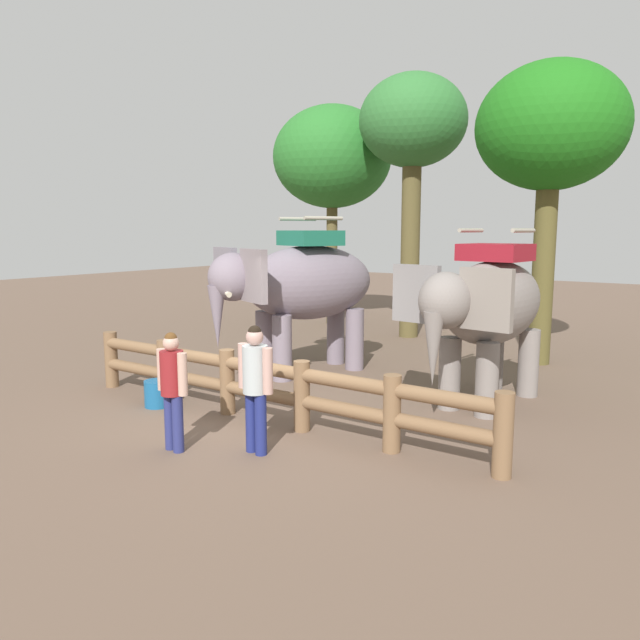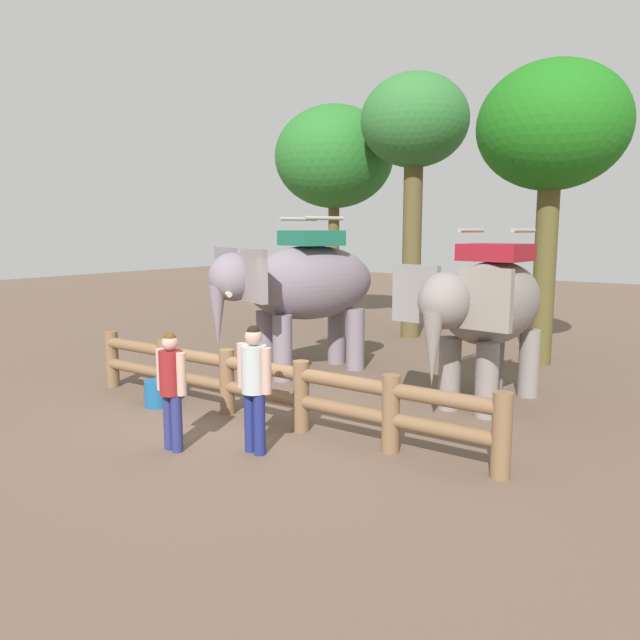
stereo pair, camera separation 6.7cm
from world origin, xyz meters
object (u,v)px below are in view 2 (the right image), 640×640
Objects in this scene: elephant_near_left at (301,286)px; tree_far_right at (334,158)px; tree_far_left at (414,128)px; tourist_woman_in_black at (254,380)px; tourist_man_in_blue at (171,383)px; tree_back_center at (552,131)px; log_fence at (262,384)px; elephant_center at (487,308)px; feed_bucket at (157,393)px.

elephant_near_left is 0.57× the size of tree_far_right.
tourist_woman_in_black is at bearing -76.02° from tree_far_left.
tourist_man_in_blue is 9.57m from tree_back_center.
log_fence is 4.76× the size of tourist_man_in_blue.
log_fence is 3.49m from elephant_near_left.
tree_back_center reaches higher than log_fence.
tourist_woman_in_black is 0.25× the size of tree_far_left.
log_fence is 2.02× the size of elephant_near_left.
tree_far_right reaches higher than log_fence.
elephant_near_left is 2.21× the size of tourist_woman_in_black.
elephant_center is (2.49, 2.82, 1.06)m from log_fence.
elephant_near_left is at bearing -135.98° from tree_back_center.
elephant_center is 7.70m from tree_far_left.
elephant_center is 2.17× the size of tourist_man_in_blue.
feed_bucket is (-1.80, 1.24, -0.71)m from tourist_man_in_blue.
elephant_center is 0.52× the size of tree_far_right.
tourist_man_in_blue is (-0.97, -0.55, -0.06)m from tourist_woman_in_black.
tree_far_right is at bearing 117.87° from elephant_near_left.
tourist_woman_in_black is 0.27× the size of tree_back_center.
tree_far_left reaches higher than elephant_near_left.
tourist_man_in_blue is at bearing -121.16° from elephant_center.
elephant_near_left reaches higher than feed_bucket.
tourist_woman_in_black is 0.26× the size of tree_far_right.
tree_far_left reaches higher than elephant_center.
feed_bucket is (-0.55, -3.32, -1.58)m from elephant_near_left.
tree_back_center is at bearing -20.37° from tree_far_left.
tree_far_left is (-1.32, 9.72, 4.66)m from tourist_man_in_blue.
tree_far_left reaches higher than tourist_man_in_blue.
feed_bucket is (-0.48, -8.48, -5.37)m from tree_far_left.
tree_far_right is at bearing 105.71° from feed_bucket.
tree_back_center reaches higher than tourist_man_in_blue.
elephant_near_left is 6.22m from tree_back_center.
tourist_man_in_blue is at bearing -34.68° from feed_bucket.
tree_back_center is (1.62, 7.72, 4.00)m from tourist_woman_in_black.
elephant_near_left is 3.71m from feed_bucket.
elephant_near_left is 2.36× the size of tourist_man_in_blue.
elephant_center reaches higher than feed_bucket.
tourist_woman_in_black reaches higher than tourist_man_in_blue.
tree_far_left is at bearing 103.98° from tourist_woman_in_black.
elephant_near_left is at bearing 178.28° from elephant_center.
elephant_center is at bearing 66.18° from tourist_woman_in_black.
tree_far_right is (-5.38, 10.00, 4.12)m from tourist_woman_in_black.
tourist_man_in_blue is 3.63× the size of feed_bucket.
feed_bucket is at bearing -99.39° from elephant_near_left.
feed_bucket is (2.62, -9.31, -4.89)m from tree_far_right.
tree_back_center is 9.56m from feed_bucket.
feed_bucket is at bearing -169.25° from log_fence.
tree_far_left is (-2.28, 9.17, 4.60)m from tourist_woman_in_black.
tree_far_left is 1.05× the size of tree_far_right.
elephant_near_left is 6.41m from tree_far_left.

